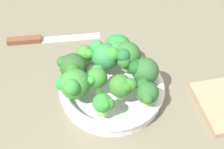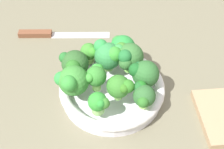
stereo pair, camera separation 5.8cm
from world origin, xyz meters
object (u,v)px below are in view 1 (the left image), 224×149
broccoli_floret_7 (123,86)px  knife (41,39)px  broccoli_floret_4 (104,104)px  broccoli_floret_10 (73,67)px  broccoli_floret_1 (97,77)px  broccoli_floret_9 (74,84)px  broccoli_floret_6 (106,55)px  bowl (112,89)px  broccoli_floret_8 (126,56)px  broccoli_floret_2 (86,54)px  broccoli_floret_5 (146,92)px  broccoli_floret_0 (144,71)px  broccoli_floret_3 (117,47)px

broccoli_floret_7 → knife: broccoli_floret_7 is taller
broccoli_floret_4 → broccoli_floret_10: size_ratio=0.75×
broccoli_floret_1 → broccoli_floret_7: bearing=125.7°
broccoli_floret_7 → broccoli_floret_9: bearing=-32.9°
broccoli_floret_6 → knife: size_ratio=0.29×
broccoli_floret_1 → broccoli_floret_10: size_ratio=0.92×
bowl → knife: bowl is taller
bowl → broccoli_floret_10: size_ratio=3.54×
broccoli_floret_8 → broccoli_floret_2: bearing=-42.1°
broccoli_floret_4 → broccoli_floret_7: 5.85cm
broccoli_floret_5 → knife: 38.59cm
broccoli_floret_4 → broccoli_floret_9: broccoli_floret_9 is taller
broccoli_floret_0 → broccoli_floret_6: size_ratio=0.94×
broccoli_floret_1 → broccoli_floret_6: (-5.26, -4.82, 0.26)cm
broccoli_floret_1 → broccoli_floret_6: broccoli_floret_6 is taller
knife → broccoli_floret_0: bearing=112.5°
broccoli_floret_1 → broccoli_floret_9: size_ratio=0.87×
broccoli_floret_0 → broccoli_floret_4: size_ratio=1.32×
broccoli_floret_2 → broccoli_floret_4: 15.57cm
broccoli_floret_7 → broccoli_floret_3: bearing=-117.2°
broccoli_floret_3 → broccoli_floret_10: broccoli_floret_10 is taller
broccoli_floret_7 → broccoli_floret_8: size_ratio=0.83×
broccoli_floret_8 → broccoli_floret_10: (12.18, -3.44, -0.34)cm
broccoli_floret_4 → broccoli_floret_5: bearing=166.1°
broccoli_floret_6 → knife: (8.20, -23.07, -7.95)cm
bowl → broccoli_floret_5: bearing=111.3°
broccoli_floret_0 → broccoli_floret_8: size_ratio=0.92×
broccoli_floret_1 → broccoli_floret_7: (-3.56, 4.94, -0.25)cm
broccoli_floret_10 → bowl: bearing=140.3°
broccoli_floret_7 → broccoli_floret_10: 12.42cm
bowl → broccoli_floret_9: 10.96cm
bowl → broccoli_floret_9: broccoli_floret_9 is taller
bowl → broccoli_floret_3: broccoli_floret_3 is taller
broccoli_floret_5 → knife: bearing=-74.6°
bowl → broccoli_floret_1: (3.84, -0.14, 6.12)cm
broccoli_floret_9 → broccoli_floret_0: bearing=164.1°
broccoli_floret_8 → knife: broccoli_floret_8 is taller
knife → broccoli_floret_5: bearing=105.4°
bowl → broccoli_floret_8: bearing=-156.7°
broccoli_floret_0 → broccoli_floret_3: bearing=-85.9°
bowl → broccoli_floret_2: 10.46cm
broccoli_floret_7 → broccoli_floret_9: (8.79, -5.68, 0.23)cm
broccoli_floret_4 → knife: bearing=-88.5°
broccoli_floret_5 → broccoli_floret_9: broccoli_floret_9 is taller
broccoli_floret_9 → knife: bearing=-94.8°
broccoli_floret_5 → broccoli_floret_7: (3.60, -3.73, 0.30)cm
broccoli_floret_4 → knife: size_ratio=0.21×
broccoli_floret_5 → broccoli_floret_9: size_ratio=0.82×
broccoli_floret_0 → broccoli_floret_4: (12.15, 2.76, -0.93)cm
broccoli_floret_0 → broccoli_floret_8: (0.98, -5.76, 0.41)cm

